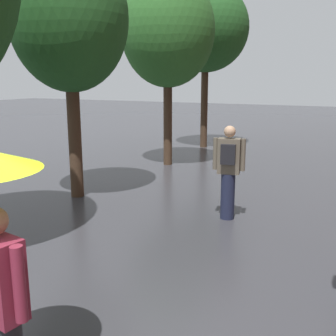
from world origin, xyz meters
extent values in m
cylinder|color=#473323|center=(-3.33, 5.01, 1.33)|extent=(0.28, 0.28, 2.66)
ellipsoid|color=#235623|center=(-3.33, 5.01, 3.80)|extent=(2.45, 2.45, 3.03)
cylinder|color=#473323|center=(-3.11, 8.99, 1.36)|extent=(0.26, 0.26, 2.72)
ellipsoid|color=#2D6628|center=(-3.11, 8.99, 3.92)|extent=(2.71, 2.71, 3.22)
cylinder|color=#473323|center=(-3.38, 12.52, 1.60)|extent=(0.26, 0.26, 3.20)
ellipsoid|color=#235623|center=(-3.38, 12.52, 4.38)|extent=(3.13, 3.13, 3.16)
cylinder|color=maroon|center=(0.36, 0.01, 1.18)|extent=(0.09, 0.09, 0.56)
cylinder|color=#1E233D|center=(0.14, 5.13, 0.43)|extent=(0.26, 0.26, 0.87)
cube|color=#665B4C|center=(0.14, 5.13, 1.19)|extent=(0.44, 0.30, 0.65)
sphere|color=tan|center=(0.14, 5.13, 1.64)|extent=(0.21, 0.21, 0.21)
cylinder|color=#665B4C|center=(-0.11, 5.08, 1.22)|extent=(0.09, 0.09, 0.58)
cylinder|color=#665B4C|center=(0.38, 5.18, 1.22)|extent=(0.09, 0.09, 0.58)
cube|color=black|center=(0.16, 5.00, 1.25)|extent=(0.28, 0.19, 0.36)
camera|label=1|loc=(2.44, -1.77, 2.56)|focal=42.99mm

